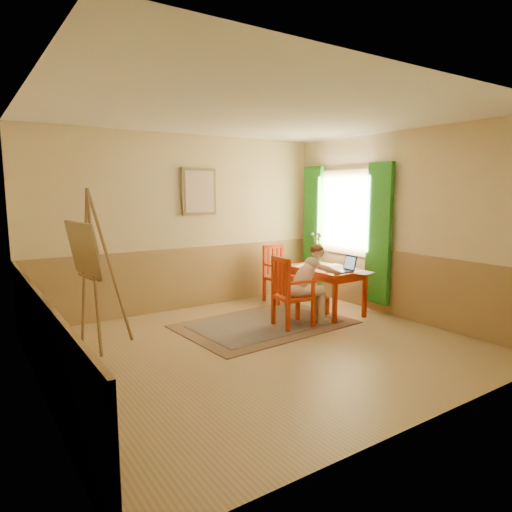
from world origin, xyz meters
TOP-DOWN VIEW (x-y plane):
  - room at (0.00, 0.00)m, footprint 5.04×4.54m
  - wainscot at (0.00, 0.80)m, footprint 5.00×4.50m
  - window at (2.42, 1.10)m, footprint 0.12×2.01m
  - wall_portrait at (0.25, 2.20)m, footprint 0.60×0.05m
  - rug at (0.54, 0.74)m, footprint 2.50×1.75m
  - table at (1.69, 0.76)m, footprint 0.73×1.21m
  - chair_left at (0.75, 0.44)m, footprint 0.51×0.49m
  - chair_back at (1.51, 1.74)m, footprint 0.43×0.45m
  - figure at (1.05, 0.40)m, footprint 0.88×0.41m
  - laptop at (1.70, 0.35)m, footprint 0.39×0.24m
  - papers at (1.80, 0.63)m, footprint 0.78×1.26m
  - vase at (1.88, 1.15)m, footprint 0.17×0.26m
  - wastebasket at (1.58, 0.70)m, footprint 0.31×0.31m
  - easel at (-1.79, 1.09)m, footprint 0.69×0.87m

SIDE VIEW (x-z plane):
  - rug at x=0.54m, z-range 0.00..0.02m
  - wastebasket at x=1.58m, z-range 0.00..0.26m
  - chair_back at x=1.51m, z-range 0.00..0.98m
  - wainscot at x=0.00m, z-range 0.00..1.00m
  - chair_left at x=0.75m, z-range 0.00..1.01m
  - table at x=1.69m, z-range 0.27..0.99m
  - figure at x=1.05m, z-range 0.06..1.23m
  - papers at x=1.80m, z-range 0.72..0.73m
  - laptop at x=1.70m, z-range 0.65..0.89m
  - vase at x=1.88m, z-range 0.70..1.22m
  - easel at x=-1.79m, z-range 0.18..2.14m
  - window at x=2.42m, z-range 0.25..2.45m
  - room at x=0.00m, z-range -0.02..2.82m
  - wall_portrait at x=0.25m, z-range 1.52..2.28m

